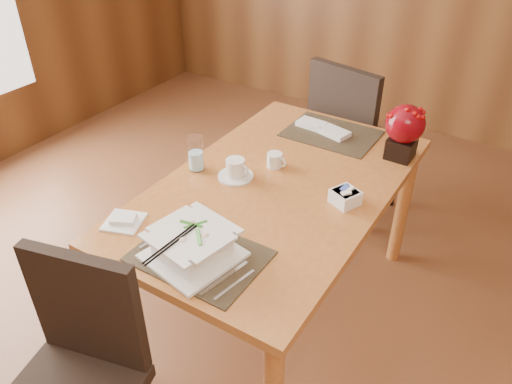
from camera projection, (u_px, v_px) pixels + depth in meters
The scene contains 13 objects.
dining_table at pixel (277, 203), 2.20m from camera, with size 0.90×1.50×0.75m.
placemat_near at pixel (200, 256), 1.76m from camera, with size 0.45×0.33×0.01m, color black.
placemat_far at pixel (331, 134), 2.53m from camera, with size 0.45×0.33×0.01m, color black.
soup_setting at pixel (192, 245), 1.72m from camera, with size 0.34×0.34×0.12m.
coffee_cup at pixel (235, 170), 2.17m from camera, with size 0.16×0.16×0.09m.
water_glass at pixel (196, 153), 2.20m from camera, with size 0.07×0.07×0.16m, color silver.
creamer_jug at pixel (275, 160), 2.25m from camera, with size 0.09×0.09×0.07m, color white, non-canonical shape.
sugar_caddy at pixel (345, 197), 2.01m from camera, with size 0.10×0.10×0.06m, color white.
berry_decor at pixel (404, 129), 2.26m from camera, with size 0.18×0.18×0.26m.
napkins_far at pixel (324, 129), 2.54m from camera, with size 0.29×0.10×0.03m, color silver, non-canonical shape.
bread_plate at pixel (124, 222), 1.92m from camera, with size 0.14×0.14×0.01m, color white.
near_chair at pixel (77, 367), 1.66m from camera, with size 0.51×0.51×0.91m.
far_chair at pixel (351, 133), 2.95m from camera, with size 0.55×0.56×1.00m.
Camera 1 is at (0.87, -0.97, 1.93)m, focal length 35.00 mm.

